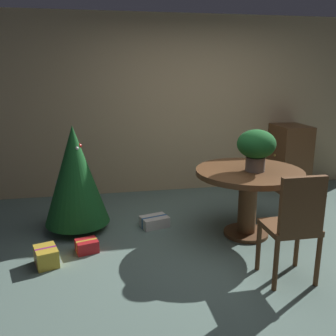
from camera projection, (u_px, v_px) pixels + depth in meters
The scene contains 10 objects.
ground_plane at pixel (238, 251), 3.88m from camera, with size 6.60×6.60×0.00m, color slate.
back_wall_panel at pixel (189, 105), 5.64m from camera, with size 6.00×0.10×2.60m, color tan.
round_dining_table at pixel (249, 185), 4.11m from camera, with size 1.17×1.17×0.76m.
flower_vase at pixel (256, 146), 3.95m from camera, with size 0.41×0.41×0.45m.
wooden_chair_near at pixel (294, 223), 3.17m from camera, with size 0.43×0.39×1.00m.
holiday_tree at pixel (75, 175), 4.24m from camera, with size 0.74×0.74×1.23m.
gift_box_red at pixel (87, 246), 3.85m from camera, with size 0.25×0.23×0.13m.
gift_box_gold at pixel (46, 256), 3.58m from camera, with size 0.27×0.31×0.18m.
gift_box_cream at pixel (154, 222), 4.47m from camera, with size 0.36×0.30×0.12m.
wooden_cabinet at pixel (289, 158), 5.76m from camera, with size 0.49×0.60×1.01m.
Camera 1 is at (-1.38, -3.33, 1.82)m, focal length 39.95 mm.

